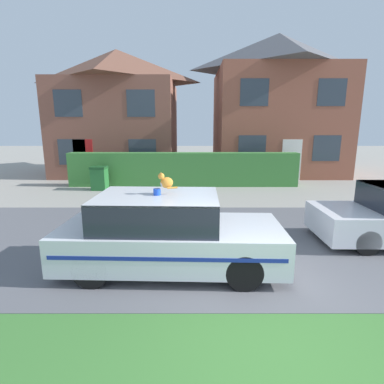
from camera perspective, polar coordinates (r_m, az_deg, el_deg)
ground_plane at (r=4.40m, az=15.14°, el=-26.69°), size 80.00×80.00×0.00m
road_strip at (r=7.55m, az=7.81°, el=-9.00°), size 28.00×5.96×0.01m
garden_hedge at (r=14.02m, az=-1.88°, el=4.33°), size 10.60×0.64×1.56m
police_car at (r=5.87m, az=-4.92°, el=-7.81°), size 4.29×1.93×1.59m
cat at (r=5.69m, az=-5.29°, el=1.98°), size 0.37×0.23×0.31m
house_left at (r=18.84m, az=-13.99°, el=14.60°), size 6.88×6.18×7.03m
house_right at (r=19.12m, az=15.39°, el=15.82°), size 7.25×6.48×7.91m
wheelie_bin at (r=13.77m, az=-17.43°, el=2.54°), size 0.69×0.63×1.04m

